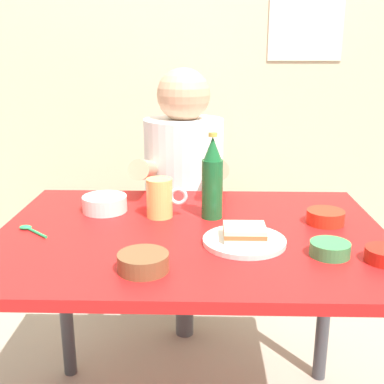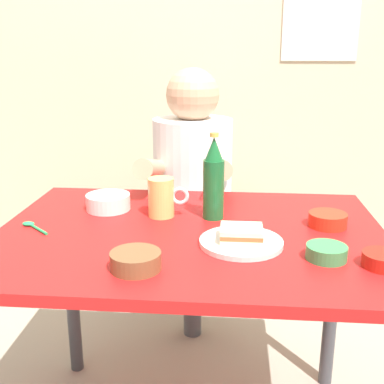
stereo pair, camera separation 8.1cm
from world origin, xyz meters
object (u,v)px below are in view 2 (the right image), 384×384
(person_seated, at_px, (192,170))
(stool, at_px, (193,262))
(beer_bottle, at_px, (214,180))
(plate_orange, at_px, (241,242))
(dining_table, at_px, (190,261))
(sandwich, at_px, (241,233))
(beer_mug, at_px, (162,197))
(sambal_bowl_red, at_px, (383,259))

(person_seated, bearing_deg, stool, 90.00)
(beer_bottle, bearing_deg, plate_orange, -68.08)
(dining_table, distance_m, stool, 0.70)
(dining_table, height_order, plate_orange, plate_orange)
(sandwich, distance_m, beer_mug, 0.32)
(stool, distance_m, person_seated, 0.42)
(person_seated, height_order, beer_bottle, person_seated)
(beer_mug, bearing_deg, beer_bottle, -1.24)
(dining_table, relative_size, person_seated, 1.53)
(sandwich, height_order, beer_bottle, beer_bottle)
(stool, distance_m, beer_mug, 0.68)
(sandwich, bearing_deg, sambal_bowl_red, -17.34)
(person_seated, relative_size, sandwich, 6.54)
(person_seated, height_order, beer_mug, person_seated)
(beer_bottle, bearing_deg, stool, 101.83)
(person_seated, xyz_separation_m, beer_bottle, (0.11, -0.50, 0.09))
(plate_orange, bearing_deg, sambal_bowl_red, -17.34)
(beer_bottle, height_order, sambal_bowl_red, beer_bottle)
(stool, height_order, sambal_bowl_red, sambal_bowl_red)
(dining_table, height_order, beer_bottle, beer_bottle)
(dining_table, relative_size, sandwich, 10.00)
(plate_orange, height_order, beer_mug, beer_mug)
(sambal_bowl_red, bearing_deg, sandwich, 162.66)
(sandwich, xyz_separation_m, beer_bottle, (-0.08, 0.21, 0.09))
(sambal_bowl_red, bearing_deg, beer_bottle, 143.24)
(plate_orange, xyz_separation_m, sandwich, (-0.00, 0.00, 0.02))
(dining_table, relative_size, beer_bottle, 4.20)
(plate_orange, xyz_separation_m, sambal_bowl_red, (0.33, -0.10, 0.01))
(person_seated, bearing_deg, dining_table, -85.52)
(person_seated, xyz_separation_m, sandwich, (0.19, -0.71, 0.01))
(beer_bottle, relative_size, sambal_bowl_red, 2.73)
(dining_table, xyz_separation_m, plate_orange, (0.14, -0.09, 0.10))
(dining_table, distance_m, person_seated, 0.63)
(sambal_bowl_red, bearing_deg, person_seated, 122.69)
(person_seated, xyz_separation_m, plate_orange, (0.19, -0.71, -0.02))
(sandwich, xyz_separation_m, sambal_bowl_red, (0.33, -0.10, -0.01))
(sambal_bowl_red, bearing_deg, beer_mug, 151.33)
(dining_table, bearing_deg, plate_orange, -32.44)
(stool, distance_m, sandwich, 0.86)
(beer_mug, height_order, beer_bottle, beer_bottle)
(person_seated, relative_size, sambal_bowl_red, 7.49)
(stool, bearing_deg, sambal_bowl_red, -57.67)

